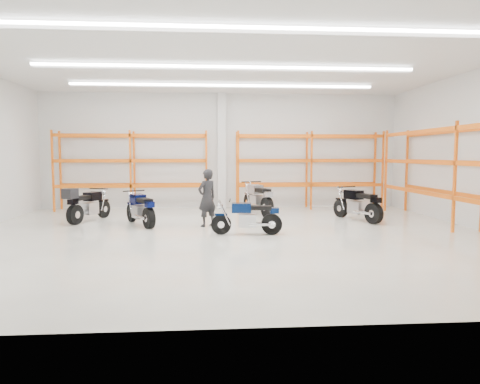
{
  "coord_description": "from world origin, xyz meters",
  "views": [
    {
      "loc": [
        -0.49,
        -11.0,
        2.1
      ],
      "look_at": [
        0.34,
        0.5,
        1.09
      ],
      "focal_mm": 32.0,
      "sensor_mm": 36.0,
      "label": 1
    }
  ],
  "objects": [
    {
      "name": "ground",
      "position": [
        0.0,
        0.0,
        0.0
      ],
      "size": [
        14.0,
        14.0,
        0.0
      ],
      "primitive_type": "plane",
      "color": "beige",
      "rests_on": "ground"
    },
    {
      "name": "room_shell",
      "position": [
        0.0,
        0.03,
        3.28
      ],
      "size": [
        14.02,
        12.02,
        4.51
      ],
      "color": "silver",
      "rests_on": "ground"
    },
    {
      "name": "motorcycle_main",
      "position": [
        0.57,
        0.1,
        0.43
      ],
      "size": [
        1.88,
        0.62,
        0.92
      ],
      "color": "black",
      "rests_on": "ground"
    },
    {
      "name": "motorcycle_back_a",
      "position": [
        -4.34,
        2.56,
        0.53
      ],
      "size": [
        1.04,
        2.08,
        1.1
      ],
      "color": "black",
      "rests_on": "ground"
    },
    {
      "name": "motorcycle_back_b",
      "position": [
        -2.53,
        1.74,
        0.47
      ],
      "size": [
        1.13,
        1.87,
        1.01
      ],
      "color": "black",
      "rests_on": "ground"
    },
    {
      "name": "motorcycle_back_c",
      "position": [
        1.23,
        3.82,
        0.53
      ],
      "size": [
        0.97,
        2.26,
        1.14
      ],
      "color": "black",
      "rests_on": "ground"
    },
    {
      "name": "motorcycle_back_d",
      "position": [
        4.24,
        2.16,
        0.5
      ],
      "size": [
        1.02,
        2.06,
        1.06
      ],
      "color": "black",
      "rests_on": "ground"
    },
    {
      "name": "standing_man",
      "position": [
        -0.56,
        1.45,
        0.84
      ],
      "size": [
        0.73,
        0.69,
        1.68
      ],
      "primitive_type": "imported",
      "rotation": [
        0.0,
        0.0,
        3.78
      ],
      "color": "black",
      "rests_on": "ground"
    },
    {
      "name": "structural_column",
      "position": [
        0.0,
        5.82,
        2.25
      ],
      "size": [
        0.32,
        0.32,
        4.5
      ],
      "primitive_type": "cube",
      "color": "white",
      "rests_on": "ground"
    },
    {
      "name": "pallet_racking_back_left",
      "position": [
        -3.4,
        5.48,
        1.79
      ],
      "size": [
        5.67,
        0.87,
        3.0
      ],
      "color": "orange",
      "rests_on": "ground"
    },
    {
      "name": "pallet_racking_back_right",
      "position": [
        3.4,
        5.48,
        1.79
      ],
      "size": [
        5.67,
        0.87,
        3.0
      ],
      "color": "orange",
      "rests_on": "ground"
    },
    {
      "name": "pallet_racking_side",
      "position": [
        6.48,
        0.0,
        1.81
      ],
      "size": [
        0.87,
        9.07,
        3.0
      ],
      "color": "orange",
      "rests_on": "ground"
    }
  ]
}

